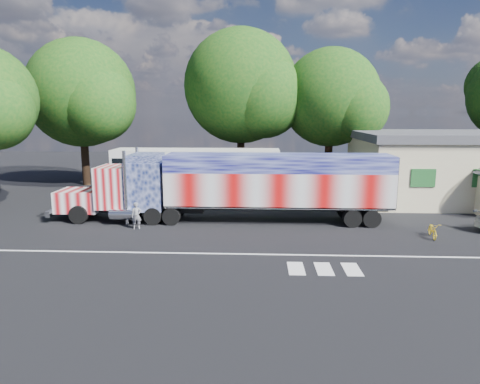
{
  "coord_description": "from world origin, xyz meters",
  "views": [
    {
      "loc": [
        1.19,
        -22.5,
        6.66
      ],
      "look_at": [
        0.0,
        3.0,
        1.9
      ],
      "focal_mm": 32.0,
      "sensor_mm": 36.0,
      "label": 1
    }
  ],
  "objects_px": {
    "semi_truck": "(236,185)",
    "tree_ne_a": "(332,98)",
    "bicycle": "(433,230)",
    "coach_bus": "(197,172)",
    "woman": "(136,216)",
    "tree_nw_a": "(83,94)",
    "tree_n_mid": "(243,87)"
  },
  "relations": [
    {
      "from": "semi_truck",
      "to": "woman",
      "type": "distance_m",
      "value": 6.21
    },
    {
      "from": "bicycle",
      "to": "tree_nw_a",
      "type": "height_order",
      "value": "tree_nw_a"
    },
    {
      "from": "tree_ne_a",
      "to": "woman",
      "type": "bearing_deg",
      "value": -130.37
    },
    {
      "from": "woman",
      "to": "tree_n_mid",
      "type": "distance_m",
      "value": 19.61
    },
    {
      "from": "semi_truck",
      "to": "woman",
      "type": "xyz_separation_m",
      "value": [
        -5.63,
        -2.12,
        -1.52
      ]
    },
    {
      "from": "semi_truck",
      "to": "tree_ne_a",
      "type": "bearing_deg",
      "value": 60.14
    },
    {
      "from": "semi_truck",
      "to": "woman",
      "type": "relative_size",
      "value": 13.38
    },
    {
      "from": "tree_ne_a",
      "to": "coach_bus",
      "type": "bearing_deg",
      "value": -151.55
    },
    {
      "from": "coach_bus",
      "to": "woman",
      "type": "distance_m",
      "value": 10.05
    },
    {
      "from": "semi_truck",
      "to": "tree_n_mid",
      "type": "height_order",
      "value": "tree_n_mid"
    },
    {
      "from": "tree_nw_a",
      "to": "tree_ne_a",
      "type": "distance_m",
      "value": 22.5
    },
    {
      "from": "coach_bus",
      "to": "tree_nw_a",
      "type": "bearing_deg",
      "value": 154.74
    },
    {
      "from": "semi_truck",
      "to": "bicycle",
      "type": "relative_size",
      "value": 13.02
    },
    {
      "from": "coach_bus",
      "to": "tree_ne_a",
      "type": "height_order",
      "value": "tree_ne_a"
    },
    {
      "from": "woman",
      "to": "tree_nw_a",
      "type": "distance_m",
      "value": 18.95
    },
    {
      "from": "bicycle",
      "to": "tree_nw_a",
      "type": "relative_size",
      "value": 0.12
    },
    {
      "from": "semi_truck",
      "to": "tree_nw_a",
      "type": "xyz_separation_m",
      "value": [
        -14.52,
        12.82,
        6.02
      ]
    },
    {
      "from": "semi_truck",
      "to": "tree_ne_a",
      "type": "height_order",
      "value": "tree_ne_a"
    },
    {
      "from": "tree_nw_a",
      "to": "bicycle",
      "type": "bearing_deg",
      "value": -32.19
    },
    {
      "from": "bicycle",
      "to": "tree_ne_a",
      "type": "bearing_deg",
      "value": 108.01
    },
    {
      "from": "semi_truck",
      "to": "tree_ne_a",
      "type": "relative_size",
      "value": 1.69
    },
    {
      "from": "tree_ne_a",
      "to": "tree_n_mid",
      "type": "bearing_deg",
      "value": 173.27
    },
    {
      "from": "bicycle",
      "to": "tree_ne_a",
      "type": "xyz_separation_m",
      "value": [
        -2.87,
        17.0,
        7.51
      ]
    },
    {
      "from": "semi_truck",
      "to": "coach_bus",
      "type": "distance_m",
      "value": 8.42
    },
    {
      "from": "semi_truck",
      "to": "coach_bus",
      "type": "relative_size",
      "value": 1.6
    },
    {
      "from": "woman",
      "to": "tree_ne_a",
      "type": "distance_m",
      "value": 22.17
    },
    {
      "from": "semi_truck",
      "to": "tree_nw_a",
      "type": "bearing_deg",
      "value": 138.55
    },
    {
      "from": "coach_bus",
      "to": "woman",
      "type": "height_order",
      "value": "coach_bus"
    },
    {
      "from": "tree_nw_a",
      "to": "tree_ne_a",
      "type": "relative_size",
      "value": 1.06
    },
    {
      "from": "woman",
      "to": "tree_nw_a",
      "type": "height_order",
      "value": "tree_nw_a"
    },
    {
      "from": "woman",
      "to": "tree_nw_a",
      "type": "xyz_separation_m",
      "value": [
        -8.88,
        14.94,
        7.53
      ]
    },
    {
      "from": "woman",
      "to": "tree_ne_a",
      "type": "relative_size",
      "value": 0.13
    }
  ]
}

